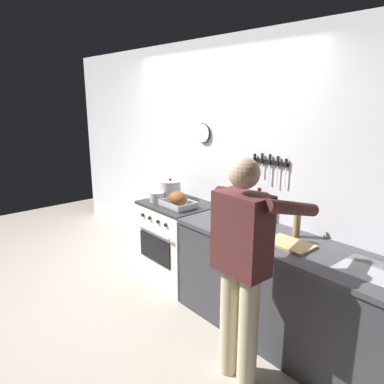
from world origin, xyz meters
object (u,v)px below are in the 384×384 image
Objects in this scene: bottle_vinegar at (297,223)px; bottle_soy_sauce at (240,209)px; roasting_pan at (178,200)px; person_cook at (243,259)px; saucepan at (157,197)px; bottle_dish_soap at (241,210)px; bottle_wine_red at (259,207)px; stock_pot at (170,190)px; cutting_board at (289,244)px; stove at (178,242)px.

bottle_soy_sauce is at bearing 178.96° from bottle_vinegar.
roasting_pan is 1.31m from bottle_vinegar.
person_cook is 8.62× the size of bottle_soy_sauce.
saucepan is (-0.31, -0.05, -0.02)m from roasting_pan.
saucepan is 1.05m from bottle_dish_soap.
person_cook reaches higher than bottle_vinegar.
bottle_wine_red reaches higher than bottle_dish_soap.
stock_pot is at bearing -171.67° from bottle_wine_red.
cutting_board is at bearing 11.01° from person_cook.
stove is 1.12m from bottle_wine_red.
cutting_board is 1.15× the size of bottle_wine_red.
roasting_pan is 0.70m from bottle_soy_sauce.
stock_pot is 1.03m from bottle_dish_soap.
bottle_soy_sauce is (-0.64, 0.01, -0.03)m from bottle_vinegar.
bottle_vinegar is at bearing 3.44° from stock_pot.
stove is 1.55m from cutting_board.
roasting_pan reaches higher than stove.
person_cook is at bearing -89.41° from cutting_board.
person_cook reaches higher than saucepan.
person_cook is 6.96× the size of stock_pot.
bottle_soy_sauce is 0.09m from bottle_dish_soap.
saucepan is at bearing -171.04° from roasting_pan.
stove is 1.52m from bottle_vinegar.
person_cook is at bearing -20.39° from roasting_pan.
bottle_dish_soap is (1.02, 0.24, 0.05)m from saucepan.
person_cook is 6.77× the size of bottle_dish_soap.
bottle_dish_soap is at bearing 12.95° from saucepan.
cutting_board is 0.67m from bottle_dish_soap.
saucepan is at bearing -169.94° from bottle_vinegar.
stove is 1.00m from bottle_dish_soap.
person_cook is 1.04m from bottle_soy_sauce.
cutting_board is 1.47× the size of bottle_dish_soap.
bottle_dish_soap is (-0.66, 0.69, 0.05)m from person_cook.
bottle_dish_soap is (0.71, 0.19, 0.03)m from roasting_pan.
stove is at bearing -172.86° from bottle_dish_soap.
person_cook is at bearing -46.51° from bottle_soy_sauce.
stove is 4.68× the size of bottle_soy_sauce.
bottle_vinegar is at bearing 6.19° from stove.
bottle_wine_red is at bearing 171.41° from bottle_vinegar.
bottle_wine_red is 0.17m from bottle_dish_soap.
person_cook reaches higher than stock_pot.
roasting_pan is 2.17× the size of saucepan.
bottle_wine_red reaches higher than stove.
bottle_vinegar is at bearing 110.71° from cutting_board.
stock_pot is 0.66× the size of cutting_board.
saucepan is at bearing -177.04° from cutting_board.
bottle_vinegar is 1.42× the size of bottle_soy_sauce.
bottle_vinegar is (-0.07, 0.20, 0.10)m from cutting_board.
bottle_wine_red reaches higher than cutting_board.
person_cook reaches higher than stove.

